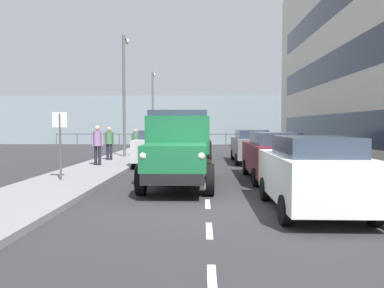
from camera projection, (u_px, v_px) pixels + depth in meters
ground_plane at (206, 167)px, 17.76m from camera, size 80.00×80.00×0.00m
sidewalk_left at (305, 165)px, 17.62m from camera, size 2.71×35.71×0.15m
sidewalk_right at (108, 165)px, 17.90m from camera, size 2.71×35.71×0.15m
road_centreline_markings at (206, 167)px, 17.46m from camera, size 0.12×32.45×0.01m
sea_horizon at (204, 120)px, 38.45m from camera, size 80.00×0.80×5.00m
seawall_railing at (204, 136)px, 34.94m from camera, size 28.08×0.08×1.20m
truck_vintage_green at (178, 150)px, 11.78m from camera, size 2.17×5.64×2.43m
car_white_kerbside_near at (313, 173)px, 8.50m from camera, size 1.93×3.93×1.72m
car_maroon_kerbside_1 at (273, 155)px, 13.39m from camera, size 1.78×4.56×1.72m
car_grey_kerbside_2 at (251, 146)px, 19.63m from camera, size 1.83×4.54×1.72m
car_silver_oppositeside_0 at (157, 147)px, 18.23m from camera, size 1.92×3.99×1.72m
car_red_oppositeside_1 at (167, 142)px, 23.63m from camera, size 1.86×3.96×1.72m
car_teal_oppositeside_2 at (175, 139)px, 29.53m from camera, size 1.98×3.98×1.72m
pedestrian_couple_b at (97, 142)px, 16.98m from camera, size 0.53×0.34×1.80m
pedestrian_in_dark_coat at (109, 141)px, 19.56m from camera, size 0.53×0.34×1.72m
pedestrian_with_bag at (136, 140)px, 22.12m from camera, size 0.53×0.34×1.60m
lamp_post_promenade at (124, 85)px, 21.78m from camera, size 0.32×1.14×6.99m
lamp_post_far at (153, 102)px, 32.93m from camera, size 0.32×1.14×6.47m
street_sign at (60, 134)px, 12.40m from camera, size 0.50×0.07×2.25m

